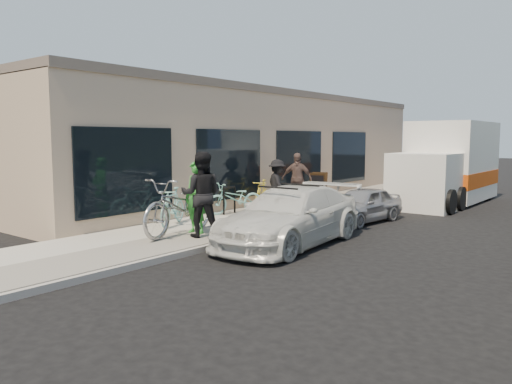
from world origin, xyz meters
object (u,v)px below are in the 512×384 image
Objects in this scene: sandwich_board at (318,185)px; sedan_silver at (362,205)px; man_standing at (201,194)px; moving_truck at (448,167)px; cruiser_bike_c at (262,194)px; tandem_bike at (180,206)px; sedan_white at (290,216)px; bystander_a at (277,184)px; bystander_b at (297,179)px; woman_rider at (196,197)px; bike_rack at (229,197)px; cruiser_bike_b at (235,198)px; cruiser_bike_a at (173,207)px.

sedan_silver is at bearing -63.33° from sandwich_board.
man_standing is (-1.62, -4.93, 0.62)m from sedan_silver.
moving_truck is at bearing -138.68° from man_standing.
sedan_silver is 3.44m from cruiser_bike_c.
tandem_bike is at bearing -28.34° from man_standing.
moving_truck is at bearing 83.83° from sedan_white.
moving_truck reaches higher than sandwich_board.
bystander_a is 0.90× the size of bystander_b.
man_standing reaches higher than tandem_bike.
sandwich_board is 8.33m from tandem_bike.
woman_rider reaches higher than sedan_white.
tandem_bike is at bearing -122.29° from woman_rider.
moving_truck reaches higher than tandem_bike.
tandem_bike reaches higher than sedan_white.
woman_rider is (-2.13, -0.88, 0.36)m from sedan_white.
bike_rack is at bearing 107.02° from bystander_a.
bike_rack is at bearing -96.73° from man_standing.
sedan_white is 2.33m from woman_rider.
tandem_bike is 1.62× the size of bystander_a.
bike_rack is 0.46× the size of cruiser_bike_b.
bystander_a is (0.50, 1.79, 0.30)m from bike_rack.
tandem_bike is 1.45× the size of bystander_b.
cruiser_bike_c is at bearing -106.47° from man_standing.
cruiser_bike_a is at bearing -85.84° from bike_rack.
cruiser_bike_c is (-3.53, 3.53, -0.05)m from sedan_white.
bystander_b is (0.50, 2.93, 0.40)m from bike_rack.
tandem_bike reaches higher than sandwich_board.
bystander_a is at bearing 74.54° from bike_rack.
bike_rack is 3.62m from man_standing.
cruiser_bike_b is (-3.82, -7.81, -0.73)m from moving_truck.
sedan_white reaches higher than cruiser_bike_c.
bystander_b is (0.34, 2.83, 0.42)m from cruiser_bike_b.
woman_rider is 4.73m from bystander_a.
moving_truck is at bearing 63.32° from bike_rack.
tandem_bike is 4.90m from cruiser_bike_c.
man_standing is at bearing -102.22° from sedan_silver.
sedan_silver is at bearing 51.24° from cruiser_bike_b.
cruiser_bike_a is (0.10, -7.52, -0.00)m from sandwich_board.
sandwich_board is 0.21× the size of sedan_white.
tandem_bike is at bearing 131.10° from bystander_a.
sedan_silver is 5.50m from tandem_bike.
bystander_a is (-1.35, 4.87, -0.19)m from man_standing.
woman_rider is at bearing -63.05° from bike_rack.
bystander_b is (-2.97, 1.08, 0.53)m from sedan_silver.
bike_rack is 0.84× the size of sandwich_board.
bike_rack is 0.46× the size of bystander_b.
sandwich_board is 0.49× the size of man_standing.
man_standing is (0.41, -0.24, 0.12)m from woman_rider.
sedan_white is at bearing 17.49° from tandem_bike.
cruiser_bike_c is (-0.12, 1.47, -0.01)m from cruiser_bike_b.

